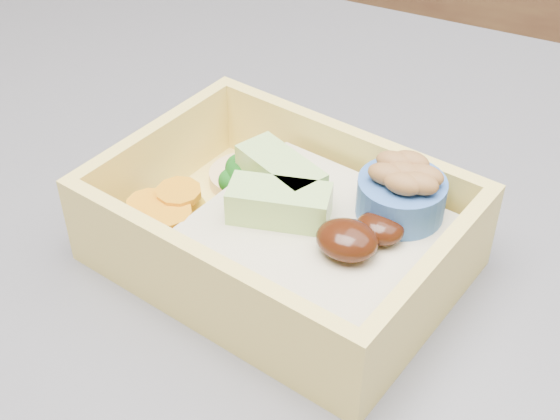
% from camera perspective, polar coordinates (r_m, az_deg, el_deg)
% --- Properties ---
extents(bento_box, '(0.23, 0.18, 0.08)m').
position_cam_1_polar(bento_box, '(0.46, 0.81, -1.45)').
color(bento_box, '#F2D564').
rests_on(bento_box, island).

